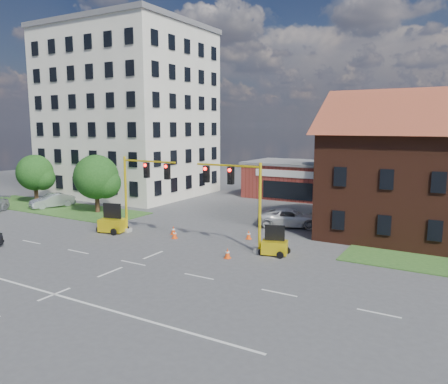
# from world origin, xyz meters

# --- Properties ---
(ground) EXTENTS (120.00, 120.00, 0.00)m
(ground) POSITION_xyz_m (0.00, 0.00, 0.00)
(ground) COLOR #424244
(ground) RESTS_ON ground
(grass_verge_nw) EXTENTS (22.00, 6.00, 0.08)m
(grass_verge_nw) POSITION_xyz_m (-20.00, 10.00, 0.04)
(grass_verge_nw) COLOR #254B1C
(grass_verge_nw) RESTS_ON ground
(lane_markings) EXTENTS (60.00, 36.00, 0.01)m
(lane_markings) POSITION_xyz_m (0.00, -3.00, 0.01)
(lane_markings) COLOR silver
(lane_markings) RESTS_ON ground
(office_block) EXTENTS (18.40, 15.40, 20.60)m
(office_block) POSITION_xyz_m (-20.00, 21.90, 10.31)
(office_block) COLOR beige
(office_block) RESTS_ON ground
(brick_shop) EXTENTS (12.40, 8.40, 4.30)m
(brick_shop) POSITION_xyz_m (0.00, 29.98, 2.16)
(brick_shop) COLOR maroon
(brick_shop) RESTS_ON ground
(tree_large) EXTENTS (7.34, 6.99, 9.74)m
(tree_large) POSITION_xyz_m (6.86, 27.08, 5.98)
(tree_large) COLOR #3D2816
(tree_large) RESTS_ON ground
(tree_nw_front) EXTENTS (4.62, 4.40, 5.80)m
(tree_nw_front) POSITION_xyz_m (-13.78, 10.58, 3.45)
(tree_nw_front) COLOR #3D2816
(tree_nw_front) RESTS_ON ground
(tree_nw_rear) EXTENTS (4.17, 3.98, 5.44)m
(tree_nw_rear) POSITION_xyz_m (-23.80, 11.08, 3.30)
(tree_nw_rear) COLOR #3D2816
(tree_nw_rear) RESTS_ON ground
(signal_mast_west) EXTENTS (5.30, 0.60, 6.20)m
(signal_mast_west) POSITION_xyz_m (-4.36, 6.00, 3.92)
(signal_mast_west) COLOR gray
(signal_mast_west) RESTS_ON ground
(signal_mast_east) EXTENTS (5.30, 0.60, 6.20)m
(signal_mast_east) POSITION_xyz_m (4.36, 6.00, 3.92)
(signal_mast_east) COLOR gray
(signal_mast_east) RESTS_ON ground
(trailer_west) EXTENTS (2.27, 1.78, 2.29)m
(trailer_west) POSITION_xyz_m (-6.88, 5.30, 0.72)
(trailer_west) COLOR yellow
(trailer_west) RESTS_ON ground
(trailer_east) EXTENTS (1.96, 1.58, 1.95)m
(trailer_east) POSITION_xyz_m (7.06, 6.14, 0.61)
(trailer_east) COLOR yellow
(trailer_east) RESTS_ON ground
(cone_a) EXTENTS (0.40, 0.40, 0.70)m
(cone_a) POSITION_xyz_m (-1.35, 6.24, 0.34)
(cone_a) COLOR #FF490D
(cone_a) RESTS_ON ground
(cone_b) EXTENTS (0.40, 0.40, 0.70)m
(cone_b) POSITION_xyz_m (-2.20, 7.23, 0.34)
(cone_b) COLOR #FF490D
(cone_b) RESTS_ON ground
(cone_c) EXTENTS (0.40, 0.40, 0.70)m
(cone_c) POSITION_xyz_m (4.71, 3.86, 0.34)
(cone_c) COLOR #FF490D
(cone_c) RESTS_ON ground
(cone_d) EXTENTS (0.40, 0.40, 0.70)m
(cone_d) POSITION_xyz_m (3.70, 8.93, 0.34)
(cone_d) COLOR #FF490D
(cone_d) RESTS_ON ground
(pickup_white) EXTENTS (6.10, 4.41, 1.54)m
(pickup_white) POSITION_xyz_m (4.88, 14.53, 0.77)
(pickup_white) COLOR silver
(pickup_white) RESTS_ON ground
(sedan_silver_front) EXTENTS (2.99, 4.76, 1.48)m
(sedan_silver_front) POSITION_xyz_m (-20.25, 10.12, 0.74)
(sedan_silver_front) COLOR #AFB0B7
(sedan_silver_front) RESTS_ON ground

